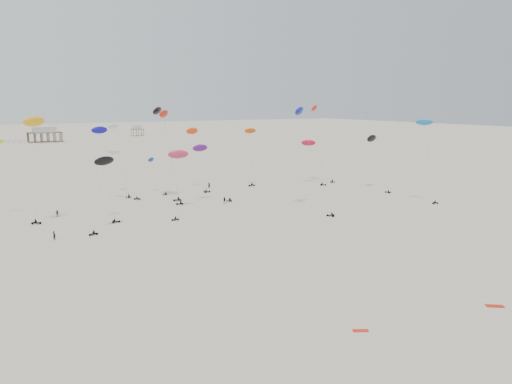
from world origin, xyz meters
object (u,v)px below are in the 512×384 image
pavilion_small (137,131)px  rig_0 (120,164)px  rig_4 (34,138)px  rig_9 (251,150)px  pavilion_main (45,135)px  spectator_0 (55,240)px

pavilion_small → rig_0: bearing=-107.3°
rig_4 → rig_9: bearing=149.9°
pavilion_main → rig_0: (-7.52, -219.61, 5.33)m
spectator_0 → rig_0: bearing=-63.5°
pavilion_main → pavilion_small: size_ratio=2.33×
rig_4 → spectator_0: 24.52m
pavilion_main → rig_4: 239.44m
spectator_0 → rig_9: bearing=-91.0°
rig_9 → spectator_0: (-62.54, -36.77, -10.91)m
rig_9 → rig_4: bearing=95.8°
pavilion_main → spectator_0: 255.47m
pavilion_main → rig_4: bearing=-97.1°
rig_0 → rig_9: size_ratio=0.78×
rig_0 → spectator_0: size_ratio=6.81×
pavilion_small → spectator_0: size_ratio=4.42×
rig_0 → rig_9: 41.20m
rig_0 → rig_4: rig_4 is taller
pavilion_small → rig_0: rig_0 is taller
rig_9 → spectator_0: size_ratio=8.77×
rig_4 → spectator_0: (0.49, -16.57, -18.06)m
pavilion_small → spectator_0: bearing=-109.2°
rig_4 → rig_9: 66.57m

